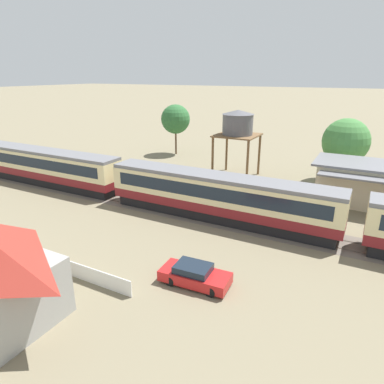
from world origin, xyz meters
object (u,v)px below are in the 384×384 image
(passenger_train, at_px, (221,195))
(yard_tree_0, at_px, (176,119))
(water_tower, at_px, (238,125))
(parked_car_red, at_px, (195,275))
(yard_tree_1, at_px, (346,141))

(passenger_train, bearing_deg, yard_tree_0, 128.98)
(water_tower, bearing_deg, parked_car_red, -74.95)
(yard_tree_1, bearing_deg, water_tower, -162.14)
(passenger_train, relative_size, yard_tree_1, 8.69)
(parked_car_red, bearing_deg, passenger_train, 100.98)
(passenger_train, xyz_separation_m, yard_tree_0, (-16.27, 20.10, 3.15))
(parked_car_red, bearing_deg, water_tower, 101.62)
(passenger_train, xyz_separation_m, water_tower, (-3.60, 12.95, 4.08))
(yard_tree_1, bearing_deg, parked_car_red, -101.92)
(water_tower, distance_m, parked_car_red, 23.94)
(parked_car_red, relative_size, yard_tree_0, 0.57)
(water_tower, relative_size, yard_tree_0, 1.06)
(yard_tree_1, bearing_deg, yard_tree_0, 171.96)
(passenger_train, distance_m, yard_tree_1, 18.65)
(parked_car_red, relative_size, yard_tree_1, 0.59)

